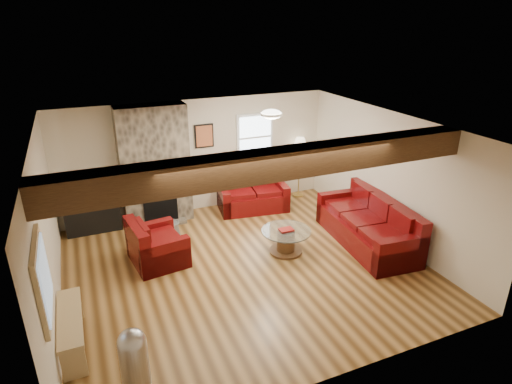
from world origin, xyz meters
TOP-DOWN VIEW (x-y plane):
  - room at (0.00, 0.00)m, footprint 8.00×8.00m
  - oak_beam at (0.00, -1.25)m, footprint 6.00×0.36m
  - chimney_breast at (-1.00, 2.49)m, footprint 1.40×0.67m
  - back_window at (1.35, 2.71)m, footprint 0.90×0.08m
  - hatch_window at (-2.96, -1.50)m, footprint 0.08×1.00m
  - ceiling_dome at (0.90, 0.90)m, footprint 0.40×0.40m
  - artwork_back at (0.15, 2.71)m, footprint 0.42×0.06m
  - artwork_right at (2.96, 0.30)m, footprint 0.06×0.55m
  - sofa_three at (2.48, -0.12)m, footprint 1.20×2.44m
  - loveseat at (1.09, 2.23)m, footprint 1.64×1.09m
  - armchair_red at (-1.36, 0.79)m, footprint 1.00×1.11m
  - coffee_table at (0.90, 0.18)m, footprint 0.92×0.92m
  - tv_cabinet at (-2.34, 2.53)m, footprint 1.07×0.43m
  - television at (-2.34, 2.53)m, footprint 0.78×0.10m
  - floor_lamp at (2.42, 2.51)m, footprint 0.38×0.38m
  - pine_bench at (-2.83, -0.92)m, footprint 0.30×1.30m
  - pedal_bin at (-2.16, -1.95)m, footprint 0.36×0.36m
  - coal_bucket at (-0.93, 1.63)m, footprint 0.34×0.34m

SIDE VIEW (x-z plane):
  - coal_bucket at x=-0.93m, z-range 0.00..0.32m
  - coffee_table at x=0.90m, z-range -0.02..0.47m
  - pine_bench at x=-2.83m, z-range 0.00..0.49m
  - tv_cabinet at x=-2.34m, z-range 0.00..0.53m
  - loveseat at x=1.09m, z-range 0.00..0.81m
  - armchair_red at x=-1.36m, z-range 0.00..0.81m
  - pedal_bin at x=-2.16m, z-range 0.00..0.83m
  - sofa_three at x=2.48m, z-range 0.00..0.91m
  - television at x=-2.34m, z-range 0.53..0.99m
  - chimney_breast at x=-1.00m, z-range -0.03..2.47m
  - room at x=0.00m, z-range -2.75..5.25m
  - floor_lamp at x=2.42m, z-range 0.52..1.99m
  - hatch_window at x=-2.96m, z-range 1.00..1.90m
  - back_window at x=1.35m, z-range 1.00..2.10m
  - artwork_back at x=0.15m, z-range 1.44..1.96m
  - artwork_right at x=2.96m, z-range 1.54..1.96m
  - oak_beam at x=0.00m, z-range 2.12..2.50m
  - ceiling_dome at x=0.90m, z-range 2.35..2.53m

